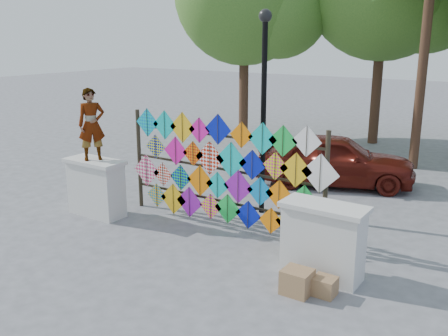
{
  "coord_description": "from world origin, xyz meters",
  "views": [
    {
      "loc": [
        5.59,
        -7.46,
        3.93
      ],
      "look_at": [
        0.2,
        0.6,
        1.34
      ],
      "focal_mm": 40.0,
      "sensor_mm": 36.0,
      "label": 1
    }
  ],
  "objects_px": {
    "kite_rack": "(222,172)",
    "sedan": "(335,159)",
    "vendor_woman": "(92,124)",
    "lamppost": "(264,94)"
  },
  "relations": [
    {
      "from": "kite_rack",
      "to": "vendor_woman",
      "type": "bearing_deg",
      "value": -161.62
    },
    {
      "from": "kite_rack",
      "to": "sedan",
      "type": "bearing_deg",
      "value": 79.7
    },
    {
      "from": "vendor_woman",
      "to": "lamppost",
      "type": "height_order",
      "value": "lamppost"
    },
    {
      "from": "vendor_woman",
      "to": "kite_rack",
      "type": "bearing_deg",
      "value": -37.64
    },
    {
      "from": "vendor_woman",
      "to": "lamppost",
      "type": "bearing_deg",
      "value": -19.83
    },
    {
      "from": "lamppost",
      "to": "kite_rack",
      "type": "bearing_deg",
      "value": -99.88
    },
    {
      "from": "sedan",
      "to": "vendor_woman",
      "type": "bearing_deg",
      "value": 124.94
    },
    {
      "from": "vendor_woman",
      "to": "sedan",
      "type": "xyz_separation_m",
      "value": [
        3.56,
        5.19,
        -1.36
      ]
    },
    {
      "from": "vendor_woman",
      "to": "lamppost",
      "type": "xyz_separation_m",
      "value": [
        3.01,
        2.2,
        0.63
      ]
    },
    {
      "from": "kite_rack",
      "to": "lamppost",
      "type": "bearing_deg",
      "value": 80.12
    }
  ]
}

